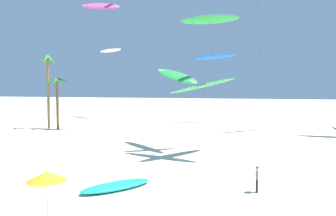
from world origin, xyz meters
The scene contains 11 objects.
palm_tree_0 centered at (-22.69, 38.88, 8.61)m, with size 3.41×3.52×11.24m.
palm_tree_1 centered at (-20.98, 38.67, 6.29)m, with size 3.59×3.76×7.82m.
flying_kite_2 centered at (-14.33, 39.79, 18.23)m, with size 6.60×10.05×19.14m.
flying_kite_3 centered at (1.77, 52.38, 11.69)m, with size 7.83×5.93×12.60m.
flying_kite_4 centered at (-19.68, 56.78, 13.58)m, with size 6.80×5.38×14.00m.
flying_kite_5 centered at (-0.90, 28.25, 7.67)m, with size 6.41×6.84×8.93m.
flying_kite_6 centered at (2.65, 24.64, 6.71)m, with size 6.46×10.23×7.72m.
flying_kite_7 centered at (2.85, 27.31, 13.28)m, with size 6.02×7.89×14.09m.
grounded_kite_1 centered at (-2.03, 13.28, 0.21)m, with size 4.47×4.65×0.42m.
person_foreground_walker centered at (6.87, 14.46, 0.94)m, with size 0.23×0.51×1.70m.
beach_umbrella centered at (-3.35, 7.53, 2.36)m, with size 1.90×1.90×2.59m.
Camera 1 is at (5.59, -6.54, 6.80)m, focal length 35.30 mm.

